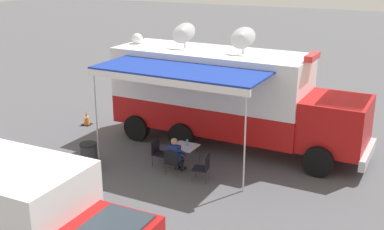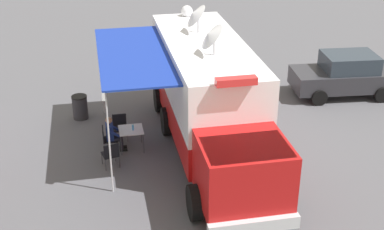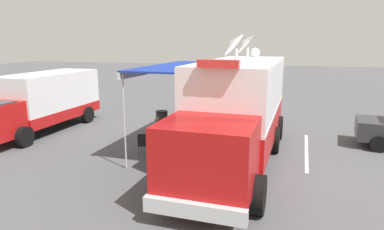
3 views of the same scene
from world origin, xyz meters
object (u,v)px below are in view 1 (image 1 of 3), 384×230
object	(u,v)px
folding_chair_spare_by_truck	(204,166)
seated_responder	(176,155)
folding_chair_beside_table	(158,151)
water_bottle	(187,143)
command_truck	(228,95)
folding_table	(185,148)
car_behind_truck	(219,76)
trash_bin	(89,156)
traffic_cone	(87,118)
folding_chair_at_table	(173,161)

from	to	relation	value
folding_chair_spare_by_truck	seated_responder	bearing A→B (deg)	-100.01
folding_chair_beside_table	water_bottle	bearing A→B (deg)	110.31
command_truck	folding_table	bearing A→B (deg)	-13.48
command_truck	car_behind_truck	size ratio (longest dim) A/B	2.18
water_bottle	car_behind_truck	distance (m)	9.43
trash_bin	traffic_cone	world-z (taller)	trash_bin
command_truck	traffic_cone	bearing A→B (deg)	-86.52
trash_bin	car_behind_truck	distance (m)	10.71
folding_chair_beside_table	folding_chair_spare_by_truck	size ratio (longest dim) A/B	1.00
folding_chair_at_table	seated_responder	world-z (taller)	seated_responder
seated_responder	traffic_cone	bearing A→B (deg)	-116.35
folding_table	seated_responder	world-z (taller)	seated_responder
seated_responder	car_behind_truck	world-z (taller)	car_behind_truck
water_bottle	folding_chair_beside_table	size ratio (longest dim) A/B	0.26
folding_chair_at_table	traffic_cone	bearing A→B (deg)	-117.95
command_truck	water_bottle	distance (m)	2.73
water_bottle	folding_chair_spare_by_truck	distance (m)	1.34
water_bottle	traffic_cone	size ratio (longest dim) A/B	0.39
folding_table	car_behind_truck	world-z (taller)	car_behind_truck
folding_chair_at_table	car_behind_truck	world-z (taller)	car_behind_truck
folding_chair_beside_table	trash_bin	world-z (taller)	trash_bin
command_truck	water_bottle	xyz separation A→B (m)	(2.44, -0.53, -1.11)
command_truck	water_bottle	bearing A→B (deg)	-12.34
folding_chair_spare_by_truck	seated_responder	xyz separation A→B (m)	(-0.19, -1.07, 0.14)
folding_table	trash_bin	size ratio (longest dim) A/B	0.93
trash_bin	water_bottle	bearing A→B (deg)	118.85
water_bottle	folding_chair_at_table	bearing A→B (deg)	-7.16
water_bottle	folding_chair_spare_by_truck	world-z (taller)	water_bottle
water_bottle	trash_bin	distance (m)	3.30
folding_table	seated_responder	size ratio (longest dim) A/B	0.67
seated_responder	command_truck	bearing A→B (deg)	168.54
folding_table	seated_responder	xyz separation A→B (m)	(0.61, -0.03, -0.02)
folding_table	folding_chair_at_table	bearing A→B (deg)	-3.01
water_bottle	folding_chair_spare_by_truck	bearing A→B (deg)	48.24
folding_table	traffic_cone	size ratio (longest dim) A/B	1.45
car_behind_truck	water_bottle	bearing A→B (deg)	14.90
seated_responder	water_bottle	bearing A→B (deg)	171.75
trash_bin	car_behind_truck	bearing A→B (deg)	177.63
folding_table	car_behind_truck	distance (m)	9.48
seated_responder	folding_table	bearing A→B (deg)	177.04
car_behind_truck	command_truck	bearing A→B (deg)	23.90
seated_responder	trash_bin	world-z (taller)	seated_responder
trash_bin	seated_responder	bearing A→B (deg)	108.06
car_behind_truck	folding_chair_spare_by_truck	bearing A→B (deg)	18.79
folding_chair_at_table	seated_responder	xyz separation A→B (m)	(-0.19, 0.01, 0.14)
water_bottle	folding_chair_beside_table	xyz separation A→B (m)	(0.34, -0.92, -0.32)
seated_responder	car_behind_truck	distance (m)	10.06
folding_chair_beside_table	traffic_cone	world-z (taller)	folding_chair_beside_table
water_bottle	seated_responder	size ratio (longest dim) A/B	0.18
folding_chair_beside_table	car_behind_truck	distance (m)	9.58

